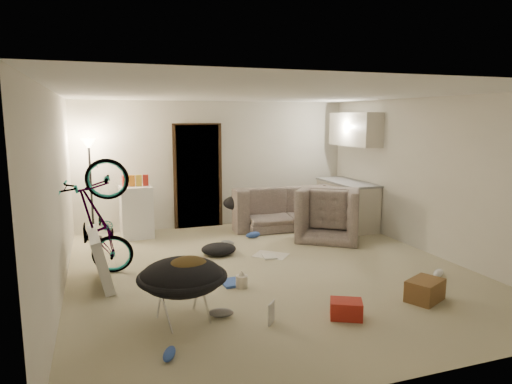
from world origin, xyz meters
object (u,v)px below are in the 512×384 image
object	(u,v)px
saucer_chair	(183,285)
tv_box	(100,258)
floor_lamp	(90,167)
drink_case_b	(346,309)
mini_fridge	(136,212)
juicer	(242,280)
drink_case_a	(425,290)
kitchen_counter	(347,205)
bicycle	(100,245)
sofa	(282,211)
armchair	(331,218)

from	to	relation	value
saucer_chair	tv_box	distance (m)	1.69
floor_lamp	drink_case_b	bearing A→B (deg)	-59.23
mini_fridge	juicer	xyz separation A→B (m)	(1.06, -3.07, -0.38)
floor_lamp	mini_fridge	distance (m)	1.13
mini_fridge	drink_case_a	world-z (taller)	mini_fridge
drink_case_b	juicer	bearing A→B (deg)	149.88
floor_lamp	kitchen_counter	world-z (taller)	floor_lamp
mini_fridge	saucer_chair	world-z (taller)	mini_fridge
drink_case_a	saucer_chair	bearing A→B (deg)	145.91
saucer_chair	drink_case_a	distance (m)	2.89
mini_fridge	drink_case_b	bearing A→B (deg)	-69.37
drink_case_b	bicycle	bearing A→B (deg)	164.53
bicycle	drink_case_a	xyz separation A→B (m)	(3.67, -2.19, -0.31)
sofa	armchair	bearing A→B (deg)	116.62
drink_case_b	juicer	distance (m)	1.49
tv_box	mini_fridge	bearing A→B (deg)	70.78
armchair	kitchen_counter	bearing A→B (deg)	-102.86
bicycle	drink_case_b	world-z (taller)	bicycle
kitchen_counter	armchair	bearing A→B (deg)	-138.14
floor_lamp	armchair	xyz separation A→B (m)	(4.13, -1.28, -0.96)
tv_box	drink_case_b	size ratio (longest dim) A/B	3.08
floor_lamp	saucer_chair	distance (m)	4.11
drink_case_a	armchair	bearing A→B (deg)	57.32
kitchen_counter	juicer	bearing A→B (deg)	-140.03
armchair	drink_case_a	distance (m)	3.06
armchair	drink_case_b	xyz separation A→B (m)	(-1.50, -3.14, -0.25)
drink_case_a	drink_case_b	size ratio (longest dim) A/B	1.31
sofa	bicycle	xyz separation A→B (m)	(-3.51, -1.92, 0.13)
kitchen_counter	saucer_chair	world-z (taller)	kitchen_counter
armchair	saucer_chair	size ratio (longest dim) A/B	1.12
tv_box	drink_case_b	xyz separation A→B (m)	(2.53, -2.00, -0.25)
armchair	drink_case_b	distance (m)	3.49
mini_fridge	saucer_chair	xyz separation A→B (m)	(0.17, -3.80, -0.07)
kitchen_counter	sofa	size ratio (longest dim) A/B	0.70
kitchen_counter	drink_case_b	distance (m)	4.38
armchair	tv_box	distance (m)	4.19
armchair	bicycle	distance (m)	4.12
bicycle	juicer	distance (m)	2.05
kitchen_counter	sofa	xyz separation A→B (m)	(-1.22, 0.45, -0.13)
saucer_chair	juicer	size ratio (longest dim) A/B	4.22
floor_lamp	bicycle	size ratio (longest dim) A/B	1.08
bicycle	drink_case_b	size ratio (longest dim) A/B	4.89
bicycle	tv_box	world-z (taller)	bicycle
sofa	armchair	size ratio (longest dim) A/B	1.98
bicycle	saucer_chair	size ratio (longest dim) A/B	1.73
kitchen_counter	mini_fridge	distance (m)	4.11
bicycle	sofa	bearing A→B (deg)	-53.68
bicycle	tv_box	size ratio (longest dim) A/B	1.59
sofa	tv_box	xyz separation A→B (m)	(-3.51, -2.22, 0.04)
sofa	armchair	distance (m)	1.20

